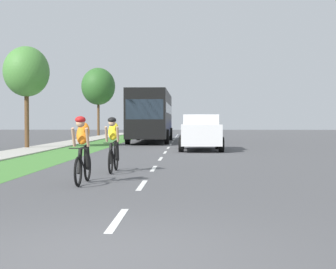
{
  "coord_description": "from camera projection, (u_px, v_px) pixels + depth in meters",
  "views": [
    {
      "loc": [
        1.03,
        -5.29,
        1.46
      ],
      "look_at": [
        0.19,
        16.64,
        0.88
      ],
      "focal_mm": 53.14,
      "sensor_mm": 36.0,
      "label": 1
    }
  ],
  "objects": [
    {
      "name": "street_tree_far",
      "position": [
        98.0,
        87.0,
        49.09
      ],
      "size": [
        3.33,
        3.33,
        6.75
      ],
      "color": "brown",
      "rests_on": "ground_plane"
    },
    {
      "name": "ground_plane",
      "position": [
        167.0,
        150.0,
        25.34
      ],
      "size": [
        120.0,
        120.0,
        0.0
      ],
      "primitive_type": "plane",
      "color": "#4C4C4F"
    },
    {
      "name": "bus_black",
      "position": [
        151.0,
        114.0,
        35.28
      ],
      "size": [
        2.78,
        11.6,
        3.48
      ],
      "color": "black",
      "rests_on": "ground_plane"
    },
    {
      "name": "lane_markings_center",
      "position": [
        170.0,
        146.0,
        29.33
      ],
      "size": [
        0.12,
        53.8,
        0.01
      ],
      "color": "white",
      "rests_on": "ground_plane"
    },
    {
      "name": "suv_white",
      "position": [
        200.0,
        132.0,
        25.01
      ],
      "size": [
        2.15,
        4.7,
        1.79
      ],
      "color": "silver",
      "rests_on": "ground_plane"
    },
    {
      "name": "cyclist_trailing",
      "position": [
        113.0,
        144.0,
        14.24
      ],
      "size": [
        0.42,
        1.72,
        1.58
      ],
      "color": "black",
      "rests_on": "ground_plane"
    },
    {
      "name": "sidewalk_concrete",
      "position": [
        35.0,
        150.0,
        25.6
      ],
      "size": [
        1.98,
        70.0,
        0.1
      ],
      "primitive_type": "cube",
      "color": "#B2ADA3",
      "rests_on": "ground_plane"
    },
    {
      "name": "grass_verge",
      "position": [
        78.0,
        150.0,
        25.51
      ],
      "size": [
        2.47,
        70.0,
        0.01
      ],
      "primitive_type": "cube",
      "color": "#478438",
      "rests_on": "ground_plane"
    },
    {
      "name": "sedan_blue",
      "position": [
        192.0,
        128.0,
        51.63
      ],
      "size": [
        1.98,
        4.3,
        1.52
      ],
      "color": "#23389E",
      "rests_on": "ground_plane"
    },
    {
      "name": "street_tree_near",
      "position": [
        26.0,
        72.0,
        26.71
      ],
      "size": [
        2.45,
        2.45,
        5.49
      ],
      "color": "brown",
      "rests_on": "ground_plane"
    },
    {
      "name": "cyclist_lead",
      "position": [
        83.0,
        149.0,
        11.57
      ],
      "size": [
        0.42,
        1.72,
        1.58
      ],
      "color": "black",
      "rests_on": "ground_plane"
    }
  ]
}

